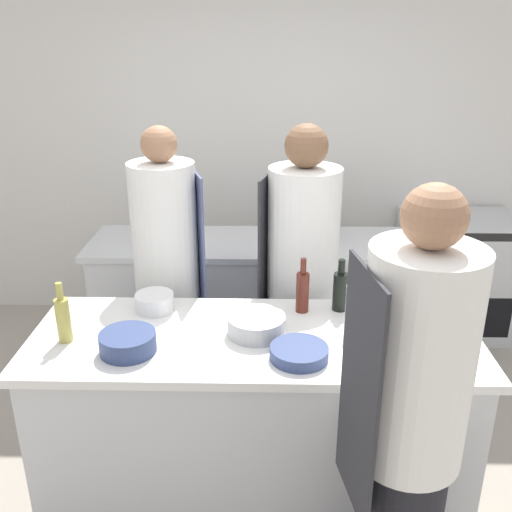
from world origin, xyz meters
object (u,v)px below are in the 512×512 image
at_px(bottle_wine, 63,318).
at_px(bowl_mixing_large, 256,325).
at_px(chef_at_prep_near, 407,437).
at_px(bottle_olive_oil, 354,307).
at_px(chef_at_stove, 168,284).
at_px(bottle_cooking_oil, 303,291).
at_px(bowl_wooden_salad, 155,302).
at_px(stockpot, 312,226).
at_px(bowl_ceramic_blue, 299,353).
at_px(oven_range, 456,275).
at_px(chef_at_pass_far, 301,284).
at_px(bowl_prep_small, 128,342).
at_px(bottle_vinegar, 340,290).

xyz_separation_m(bottle_wine, bowl_mixing_large, (0.85, 0.08, -0.07)).
xyz_separation_m(chef_at_prep_near, bottle_olive_oil, (-0.09, 0.71, 0.14)).
distance_m(chef_at_prep_near, chef_at_stove, 1.66).
height_order(bottle_cooking_oil, bowl_wooden_salad, bottle_cooking_oil).
relative_size(bowl_wooden_salad, stockpot, 0.63).
bearing_deg(bottle_cooking_oil, bowl_ceramic_blue, -94.72).
height_order(oven_range, stockpot, stockpot).
distance_m(chef_at_pass_far, bottle_cooking_oil, 0.43).
relative_size(chef_at_pass_far, bowl_prep_small, 7.29).
bearing_deg(bowl_prep_small, bottle_olive_oil, 11.40).
bearing_deg(bottle_wine, bottle_vinegar, 14.80).
bearing_deg(chef_at_pass_far, oven_range, -33.66).
xyz_separation_m(oven_range, chef_at_pass_far, (-1.26, -1.12, 0.43)).
relative_size(bottle_wine, bowl_ceramic_blue, 1.14).
bearing_deg(chef_at_stove, bowl_ceramic_blue, 23.22).
bearing_deg(oven_range, chef_at_stove, -150.43).
bearing_deg(bowl_wooden_salad, bottle_olive_oil, -11.48).
bearing_deg(bowl_mixing_large, bottle_olive_oil, 4.03).
relative_size(bottle_vinegar, bowl_ceramic_blue, 1.07).
xyz_separation_m(chef_at_stove, bottle_wine, (-0.34, -0.69, 0.15)).
bearing_deg(bowl_wooden_salad, bottle_wine, -138.06).
bearing_deg(bowl_mixing_large, bowl_wooden_salad, 156.16).
relative_size(bowl_mixing_large, bowl_wooden_salad, 1.41).
distance_m(bottle_wine, bowl_prep_small, 0.32).
bearing_deg(chef_at_stove, bottle_vinegar, 51.44).
xyz_separation_m(chef_at_prep_near, chef_at_stove, (-1.04, 1.29, -0.02)).
xyz_separation_m(chef_at_prep_near, bottle_cooking_oil, (-0.31, 0.91, 0.13)).
distance_m(chef_at_prep_near, bowl_prep_small, 1.20).
xyz_separation_m(bottle_cooking_oil, stockpot, (0.12, 1.01, -0.01)).
relative_size(bottle_cooking_oil, bowl_prep_small, 1.14).
bearing_deg(chef_at_prep_near, bowl_wooden_salad, 39.29).
height_order(bottle_vinegar, bowl_prep_small, bottle_vinegar).
relative_size(oven_range, chef_at_stove, 0.52).
relative_size(bowl_ceramic_blue, stockpot, 0.82).
xyz_separation_m(bottle_wine, bottle_cooking_oil, (1.07, 0.31, -0.00)).
distance_m(bowl_prep_small, bowl_ceramic_blue, 0.74).
distance_m(bottle_cooking_oil, stockpot, 1.01).
height_order(chef_at_stove, bottle_vinegar, chef_at_stove).
bearing_deg(bowl_mixing_large, bowl_prep_small, -162.91).
bearing_deg(stockpot, bottle_olive_oil, -84.97).
relative_size(bottle_cooking_oil, stockpot, 0.92).
bearing_deg(bottle_cooking_oil, stockpot, 83.36).
xyz_separation_m(bottle_vinegar, bowl_mixing_large, (-0.41, -0.25, -0.06)).
distance_m(chef_at_stove, bowl_wooden_salad, 0.39).
bearing_deg(bottle_vinegar, bowl_wooden_salad, -178.45).
height_order(bottle_wine, bowl_mixing_large, bottle_wine).
height_order(bottle_olive_oil, bowl_mixing_large, bottle_olive_oil).
xyz_separation_m(bowl_prep_small, bowl_wooden_salad, (0.04, 0.39, -0.00)).
bearing_deg(bottle_cooking_oil, bowl_mixing_large, -134.11).
relative_size(bottle_vinegar, stockpot, 0.88).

